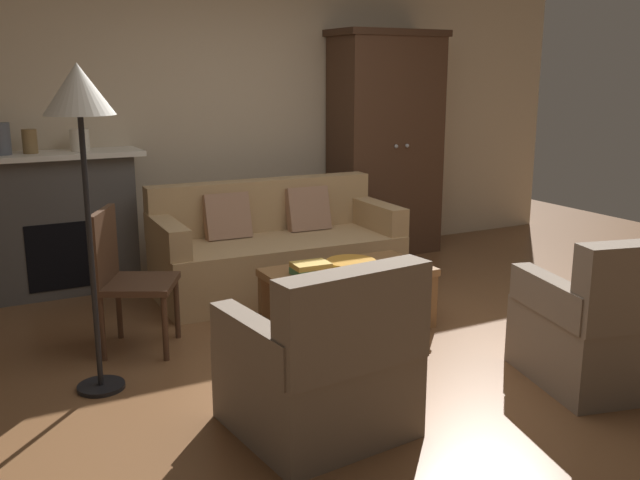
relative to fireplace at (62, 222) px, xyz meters
The scene contains 15 objects.
ground_plane 2.83m from the fireplace, 56.00° to the right, with size 9.60×9.60×0.00m, color brown.
back_wall 1.78m from the fireplace, ahead, with size 7.20×0.10×2.80m, color beige.
fireplace is the anchor object (origin of this frame).
armoire 2.99m from the fireplace, ahead, with size 1.06×0.57×2.09m.
couch 1.69m from the fireplace, 25.94° to the right, with size 1.95×0.92×0.86m.
coffee_table 2.36m from the fireplace, 48.15° to the right, with size 1.10×0.60×0.42m.
fruit_bowl 2.37m from the fireplace, 47.59° to the right, with size 0.34×0.34×0.05m, color orange.
book_stack 2.18m from the fireplace, 53.61° to the right, with size 0.25×0.18×0.08m.
mantel_vase_slate 0.77m from the fireplace, behind, with size 0.15×0.15×0.23m, color #565B66.
mantel_vase_bronze 0.67m from the fireplace, behind, with size 0.11×0.11×0.18m, color olive.
mantel_vase_cream 0.66m from the fireplace, ahead, with size 0.15×0.15×0.17m, color beige.
armchair_near_left 3.04m from the fireplace, 75.96° to the right, with size 0.85×0.84×0.88m.
armchair_near_right 4.01m from the fireplace, 53.10° to the right, with size 0.92×0.93×0.88m.
side_chair_wooden 1.44m from the fireplace, 84.06° to the right, with size 0.59×0.59×0.90m.
floor_lamp 2.17m from the fireplace, 93.69° to the right, with size 0.36×0.36×1.76m.
Camera 1 is at (-2.31, -3.44, 1.72)m, focal length 39.77 mm.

